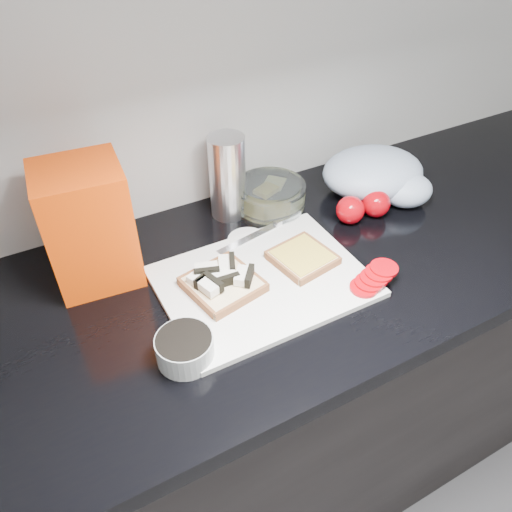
{
  "coord_description": "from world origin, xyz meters",
  "views": [
    {
      "loc": [
        -0.5,
        0.53,
        1.59
      ],
      "look_at": [
        -0.15,
        1.19,
        0.95
      ],
      "focal_mm": 35.0,
      "sensor_mm": 36.0,
      "label": 1
    }
  ],
  "objects": [
    {
      "name": "steel_canister",
      "position": [
        -0.1,
        1.42,
        1.0
      ],
      "size": [
        0.08,
        0.08,
        0.2
      ],
      "primitive_type": "cylinder",
      "color": "silver",
      "rests_on": "countertop"
    },
    {
      "name": "whole_tomatoes",
      "position": [
        0.16,
        1.25,
        0.93
      ],
      "size": [
        0.13,
        0.07,
        0.07
      ],
      "rotation": [
        0.0,
        0.0,
        0.22
      ],
      "color": "#AE040C",
      "rests_on": "countertop"
    },
    {
      "name": "base_cabinet",
      "position": [
        0.0,
        1.2,
        0.43
      ],
      "size": [
        3.5,
        0.6,
        0.86
      ],
      "primitive_type": "cube",
      "color": "black",
      "rests_on": "ground"
    },
    {
      "name": "seed_tub",
      "position": [
        -0.35,
        1.06,
        0.93
      ],
      "size": [
        0.1,
        0.1,
        0.05
      ],
      "color": "#B0B5B5",
      "rests_on": "countertop"
    },
    {
      "name": "grocery_bag",
      "position": [
        0.26,
        1.32,
        0.95
      ],
      "size": [
        0.29,
        0.28,
        0.11
      ],
      "rotation": [
        0.0,
        0.0,
        -0.26
      ],
      "color": "silver",
      "rests_on": "countertop"
    },
    {
      "name": "tomato_slices",
      "position": [
        0.04,
        1.05,
        0.92
      ],
      "size": [
        0.13,
        0.08,
        0.02
      ],
      "rotation": [
        0.0,
        0.0,
        -0.25
      ],
      "color": "#AE040C",
      "rests_on": "cutting_board"
    },
    {
      "name": "tub_lid",
      "position": [
        -0.11,
        1.3,
        0.9
      ],
      "size": [
        0.09,
        0.09,
        0.01
      ],
      "primitive_type": "cylinder",
      "rotation": [
        0.0,
        0.0,
        0.01
      ],
      "color": "silver",
      "rests_on": "countertop"
    },
    {
      "name": "bread_right",
      "position": [
        -0.05,
        1.18,
        0.92
      ],
      "size": [
        0.14,
        0.14,
        0.02
      ],
      "rotation": [
        0.0,
        0.0,
        0.17
      ],
      "color": "beige",
      "rests_on": "cutting_board"
    },
    {
      "name": "cutting_board",
      "position": [
        -0.15,
        1.16,
        0.91
      ],
      "size": [
        0.4,
        0.3,
        0.01
      ],
      "primitive_type": "cube",
      "color": "silver",
      "rests_on": "countertop"
    },
    {
      "name": "countertop",
      "position": [
        0.0,
        1.2,
        0.88
      ],
      "size": [
        3.5,
        0.64,
        0.04
      ],
      "primitive_type": "cube",
      "color": "black",
      "rests_on": "base_cabinet"
    },
    {
      "name": "glass_bowl",
      "position": [
        -0.01,
        1.38,
        0.93
      ],
      "size": [
        0.17,
        0.17,
        0.07
      ],
      "rotation": [
        0.0,
        0.0,
        0.37
      ],
      "color": "silver",
      "rests_on": "countertop"
    },
    {
      "name": "knife",
      "position": [
        -0.05,
        1.3,
        0.92
      ],
      "size": [
        0.23,
        0.06,
        0.01
      ],
      "rotation": [
        0.0,
        0.0,
        0.19
      ],
      "color": "silver",
      "rests_on": "cutting_board"
    },
    {
      "name": "bread_bag",
      "position": [
        -0.42,
        1.35,
        1.02
      ],
      "size": [
        0.17,
        0.16,
        0.25
      ],
      "primitive_type": "cube",
      "rotation": [
        0.0,
        0.0,
        -0.09
      ],
      "color": "#E14603",
      "rests_on": "countertop"
    },
    {
      "name": "bread_left",
      "position": [
        -0.23,
        1.18,
        0.92
      ],
      "size": [
        0.16,
        0.16,
        0.04
      ],
      "rotation": [
        0.0,
        0.0,
        0.2
      ],
      "color": "beige",
      "rests_on": "cutting_board"
    }
  ]
}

